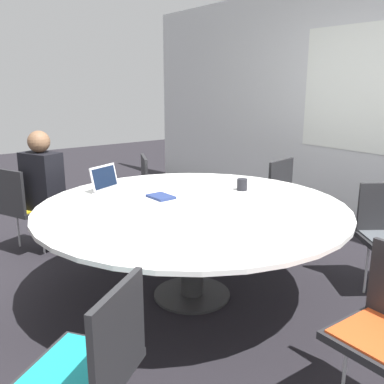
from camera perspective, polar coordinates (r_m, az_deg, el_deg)
The scene contains 11 objects.
ground_plane at distance 3.45m, azimuth 0.00°, elevation -13.60°, with size 16.00×16.00×0.00m, color black.
wall_back at distance 4.82m, azimuth 23.53°, elevation 10.11°, with size 8.00×0.07×2.70m.
conference_table at distance 3.19m, azimuth 0.00°, elevation -3.18°, with size 2.29×2.29×0.74m.
chair_0 at distance 4.39m, azimuth -21.79°, elevation -1.36°, with size 0.57×0.56×0.85m.
chair_2 at distance 1.96m, azimuth -13.11°, elevation -20.93°, with size 0.60×0.60×0.85m.
chair_5 at distance 4.48m, azimuth 13.04°, elevation -0.38°, with size 0.49×0.51×0.85m.
chair_6 at distance 4.69m, azimuth -4.77°, elevation 0.63°, with size 0.57×0.56×0.85m.
person_0 at distance 4.21m, azimuth -19.14°, elevation 0.99°, with size 0.42×0.35×1.20m.
laptop at distance 3.61m, azimuth -10.94°, elevation 0.92°, with size 0.32×0.36×0.21m.
spiral_notebook at distance 3.37m, azimuth -4.18°, elevation -0.62°, with size 0.22×0.16×0.02m.
coffee_cup at distance 3.61m, azimuth 6.69°, elevation 0.99°, with size 0.09×0.09×0.10m.
Camera 1 is at (2.46, -1.79, 1.62)m, focal length 40.00 mm.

